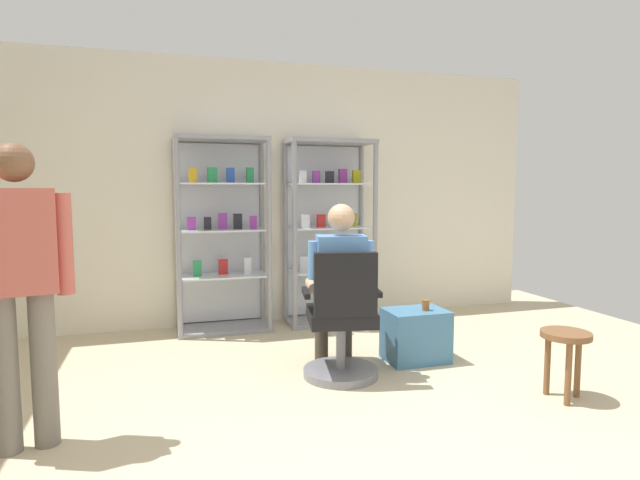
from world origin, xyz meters
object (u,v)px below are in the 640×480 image
object	(u,v)px
display_cabinet_right	(328,231)
standing_customer	(20,278)
display_cabinet_left	(222,233)
seated_shopkeeper	(339,280)
office_chair	(342,327)
storage_crate	(415,335)
tea_glass	(426,305)
wooden_stool	(565,346)

from	to	relation	value
display_cabinet_right	standing_customer	distance (m)	3.19
display_cabinet_left	display_cabinet_right	distance (m)	1.10
display_cabinet_left	seated_shopkeeper	size ratio (longest dim) A/B	1.47
office_chair	storage_crate	distance (m)	0.76
office_chair	tea_glass	size ratio (longest dim) A/B	11.16
display_cabinet_left	office_chair	bearing A→B (deg)	-67.56
seated_shopkeeper	wooden_stool	xyz separation A→B (m)	(1.27, -0.93, -0.35)
display_cabinet_left	storage_crate	world-z (taller)	display_cabinet_left
standing_customer	seated_shopkeeper	bearing A→B (deg)	17.84
display_cabinet_left	wooden_stool	size ratio (longest dim) A/B	4.15
seated_shopkeeper	wooden_stool	size ratio (longest dim) A/B	2.81
display_cabinet_left	standing_customer	world-z (taller)	display_cabinet_left
display_cabinet_right	storage_crate	world-z (taller)	display_cabinet_right
seated_shopkeeper	storage_crate	bearing A→B (deg)	4.54
seated_shopkeeper	standing_customer	size ratio (longest dim) A/B	0.79
display_cabinet_left	storage_crate	xyz separation A→B (m)	(1.39, -1.44, -0.76)
display_cabinet_right	tea_glass	distance (m)	1.60
tea_glass	standing_customer	distance (m)	2.85
office_chair	seated_shopkeeper	size ratio (longest dim) A/B	0.74
display_cabinet_right	seated_shopkeeper	size ratio (longest dim) A/B	1.47
display_cabinet_left	display_cabinet_right	bearing A→B (deg)	-0.00
wooden_stool	display_cabinet_right	bearing A→B (deg)	109.90
office_chair	wooden_stool	size ratio (longest dim) A/B	2.09
display_cabinet_right	office_chair	bearing A→B (deg)	-104.21
display_cabinet_left	tea_glass	world-z (taller)	display_cabinet_left
tea_glass	storage_crate	bearing A→B (deg)	147.93
office_chair	standing_customer	size ratio (longest dim) A/B	0.59
display_cabinet_right	tea_glass	bearing A→B (deg)	-76.38
display_cabinet_left	seated_shopkeeper	world-z (taller)	display_cabinet_left
display_cabinet_left	storage_crate	bearing A→B (deg)	-45.88
tea_glass	standing_customer	bearing A→B (deg)	-166.57
display_cabinet_right	wooden_stool	bearing A→B (deg)	-70.10
wooden_stool	tea_glass	bearing A→B (deg)	118.76
storage_crate	wooden_stool	world-z (taller)	wooden_stool
display_cabinet_right	tea_glass	xyz separation A→B (m)	(0.36, -1.48, -0.50)
seated_shopkeeper	wooden_stool	bearing A→B (deg)	-36.44
display_cabinet_left	standing_customer	xyz separation A→B (m)	(-1.28, -2.13, -0.03)
display_cabinet_left	standing_customer	distance (m)	2.48
display_cabinet_left	tea_glass	distance (m)	2.14
display_cabinet_left	display_cabinet_right	size ratio (longest dim) A/B	1.00
display_cabinet_left	office_chair	xyz separation A→B (m)	(0.68, -1.65, -0.57)
seated_shopkeeper	display_cabinet_right	bearing A→B (deg)	75.40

